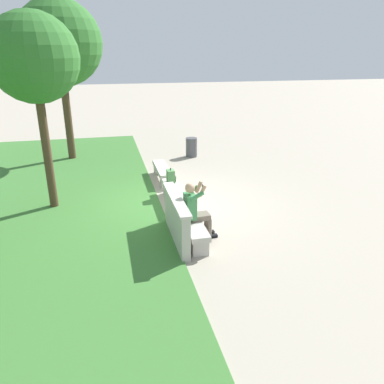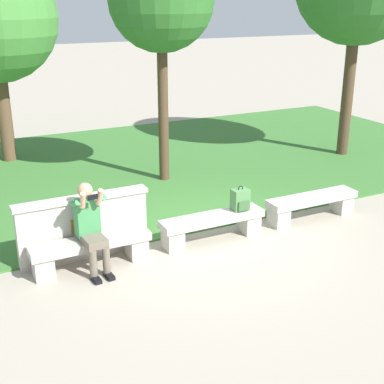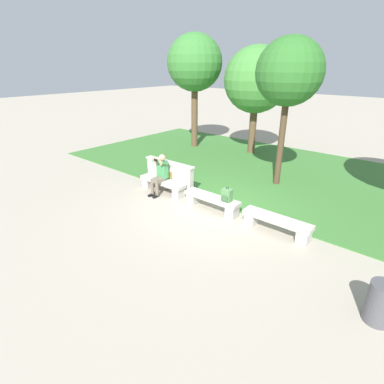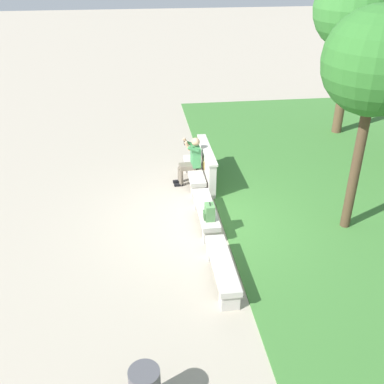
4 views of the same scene
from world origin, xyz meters
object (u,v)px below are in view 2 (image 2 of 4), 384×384
at_px(bench_main, 91,249).
at_px(backpack, 240,200).
at_px(person_photographer, 90,223).
at_px(tree_far_back, 161,0).
at_px(bench_mid, 312,203).
at_px(bench_near, 212,224).

distance_m(bench_main, backpack, 2.60).
bearing_deg(person_photographer, tree_far_back, 51.35).
xyz_separation_m(bench_mid, tree_far_back, (-1.51, 3.19, 3.46)).
xyz_separation_m(bench_near, backpack, (0.53, -0.01, 0.33)).
height_order(bench_near, tree_far_back, tree_far_back).
relative_size(bench_main, bench_near, 1.00).
height_order(person_photographer, tree_far_back, tree_far_back).
distance_m(bench_mid, backpack, 1.57).
relative_size(bench_near, backpack, 4.20).
bearing_deg(bench_main, bench_mid, 0.00).
bearing_deg(bench_near, bench_main, 180.00).
relative_size(bench_main, bench_mid, 1.00).
height_order(backpack, tree_far_back, tree_far_back).
height_order(bench_main, bench_near, same).
distance_m(person_photographer, tree_far_back, 5.16).
bearing_deg(bench_mid, person_photographer, -178.92).
bearing_deg(tree_far_back, person_photographer, -128.65).
relative_size(person_photographer, backpack, 3.08).
distance_m(bench_near, bench_mid, 2.06).
xyz_separation_m(backpack, tree_far_back, (0.02, 3.20, 3.13)).
distance_m(person_photographer, backpack, 2.60).
distance_m(backpack, tree_far_back, 4.48).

